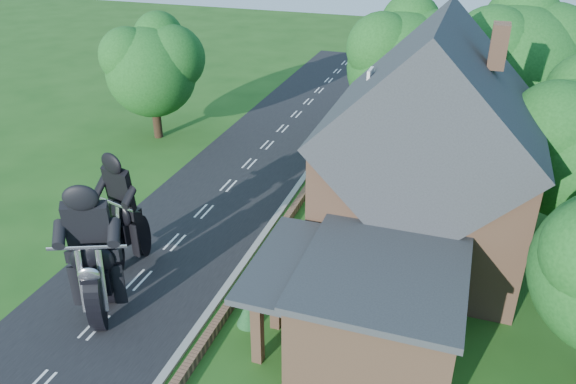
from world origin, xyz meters
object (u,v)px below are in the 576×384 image
(annex, at_px, (376,308))
(motorcycle_lead, at_px, (102,298))
(house, at_px, (427,161))
(garden_wall, at_px, (278,233))
(motorcycle_follow, at_px, (128,247))

(annex, relative_size, motorcycle_lead, 3.88)
(house, distance_m, annex, 7.30)
(garden_wall, distance_m, house, 7.52)
(annex, bearing_deg, house, 84.76)
(annex, xyz_separation_m, motorcycle_follow, (-10.90, 1.80, -0.99))
(garden_wall, bearing_deg, house, 9.17)
(house, height_order, motorcycle_lead, house)
(annex, distance_m, motorcycle_follow, 11.09)
(motorcycle_lead, bearing_deg, annex, 166.50)
(garden_wall, xyz_separation_m, motorcycle_follow, (-5.33, -4.00, 0.58))
(garden_wall, xyz_separation_m, house, (6.19, 1.00, 4.14))
(motorcycle_lead, relative_size, motorcycle_follow, 1.08)
(house, height_order, annex, house)
(motorcycle_lead, distance_m, motorcycle_follow, 3.53)
(garden_wall, relative_size, motorcycle_follow, 13.14)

